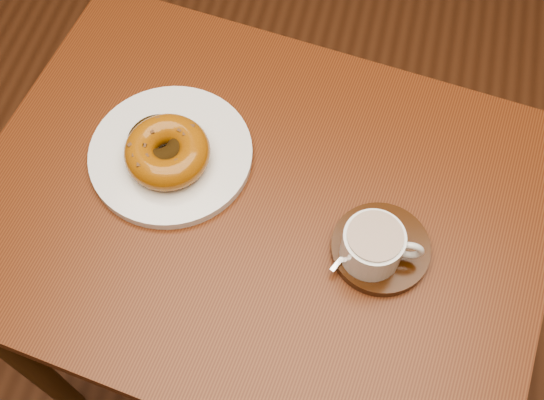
% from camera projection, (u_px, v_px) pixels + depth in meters
% --- Properties ---
extents(cafe_table, '(0.91, 0.73, 0.78)m').
position_uv_depth(cafe_table, '(260.00, 240.00, 1.10)').
color(cafe_table, '#612E14').
rests_on(cafe_table, ground).
extents(donut_plate, '(0.33, 0.33, 0.01)m').
position_uv_depth(donut_plate, '(171.00, 154.00, 1.02)').
color(donut_plate, white).
rests_on(donut_plate, cafe_table).
extents(donut_cinnamon, '(0.11, 0.11, 0.03)m').
position_uv_depth(donut_cinnamon, '(159.00, 143.00, 1.00)').
color(donut_cinnamon, black).
rests_on(donut_cinnamon, donut_plate).
extents(donut_caramel, '(0.13, 0.13, 0.05)m').
position_uv_depth(donut_caramel, '(167.00, 152.00, 0.99)').
color(donut_caramel, '#9C5711').
rests_on(donut_caramel, donut_plate).
extents(saucer, '(0.16, 0.16, 0.01)m').
position_uv_depth(saucer, '(380.00, 249.00, 0.95)').
color(saucer, '#331707').
rests_on(saucer, cafe_table).
extents(coffee_cup, '(0.11, 0.08, 0.06)m').
position_uv_depth(coffee_cup, '(374.00, 245.00, 0.91)').
color(coffee_cup, white).
rests_on(coffee_cup, saucer).
extents(teaspoon, '(0.06, 0.10, 0.01)m').
position_uv_depth(teaspoon, '(367.00, 228.00, 0.95)').
color(teaspoon, silver).
rests_on(teaspoon, saucer).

